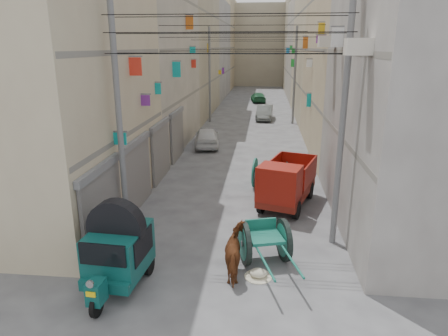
# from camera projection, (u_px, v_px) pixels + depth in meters

# --- Properties ---
(building_row_left) EXTENTS (8.00, 62.00, 14.00)m
(building_row_left) POSITION_uv_depth(u_px,v_px,m) (174.00, 46.00, 39.64)
(building_row_left) COLOR #B7AB8A
(building_row_left) RESTS_ON ground
(building_row_right) EXTENTS (8.00, 62.00, 14.00)m
(building_row_right) POSITION_uv_depth(u_px,v_px,m) (338.00, 46.00, 38.09)
(building_row_right) COLOR #A19C96
(building_row_right) RESTS_ON ground
(end_cap_building) EXTENTS (22.00, 10.00, 13.00)m
(end_cap_building) POSITION_uv_depth(u_px,v_px,m) (260.00, 46.00, 69.17)
(end_cap_building) COLOR tan
(end_cap_building) RESTS_ON ground
(shutters_left) EXTENTS (0.18, 14.40, 2.88)m
(shutters_left) POSITION_uv_depth(u_px,v_px,m) (151.00, 159.00, 18.10)
(shutters_left) COLOR #515156
(shutters_left) RESTS_ON ground
(signboards) EXTENTS (8.22, 40.52, 5.67)m
(signboards) POSITION_uv_depth(u_px,v_px,m) (248.00, 91.00, 27.89)
(signboards) COLOR green
(signboards) RESTS_ON ground
(ac_units) EXTENTS (0.70, 6.55, 3.35)m
(ac_units) POSITION_uv_depth(u_px,v_px,m) (344.00, 14.00, 13.05)
(ac_units) COLOR beige
(ac_units) RESTS_ON ground
(utility_poles) EXTENTS (7.40, 22.20, 8.00)m
(utility_poles) POSITION_uv_depth(u_px,v_px,m) (245.00, 89.00, 23.29)
(utility_poles) COLOR slate
(utility_poles) RESTS_ON ground
(overhead_cables) EXTENTS (7.40, 22.52, 1.12)m
(overhead_cables) POSITION_uv_depth(u_px,v_px,m) (243.00, 39.00, 20.01)
(overhead_cables) COLOR black
(overhead_cables) RESTS_ON ground
(auto_rickshaw) EXTENTS (1.70, 2.78, 1.93)m
(auto_rickshaw) POSITION_uv_depth(u_px,v_px,m) (118.00, 248.00, 10.89)
(auto_rickshaw) COLOR black
(auto_rickshaw) RESTS_ON ground
(tonga_cart) EXTENTS (1.90, 3.15, 1.34)m
(tonga_cart) POSITION_uv_depth(u_px,v_px,m) (265.00, 241.00, 12.23)
(tonga_cart) COLOR black
(tonga_cart) RESTS_ON ground
(mini_truck) EXTENTS (2.67, 3.97, 2.05)m
(mini_truck) POSITION_uv_depth(u_px,v_px,m) (285.00, 186.00, 16.16)
(mini_truck) COLOR black
(mini_truck) RESTS_ON ground
(second_cart) EXTENTS (1.77, 1.62, 1.39)m
(second_cart) POSITION_uv_depth(u_px,v_px,m) (271.00, 173.00, 18.65)
(second_cart) COLOR #145B4B
(second_cart) RESTS_ON ground
(feed_sack) EXTENTS (0.50, 0.40, 0.25)m
(feed_sack) POSITION_uv_depth(u_px,v_px,m) (258.00, 273.00, 11.55)
(feed_sack) COLOR beige
(feed_sack) RESTS_ON ground
(horse) EXTENTS (0.95, 1.76, 1.42)m
(horse) POSITION_uv_depth(u_px,v_px,m) (238.00, 253.00, 11.47)
(horse) COLOR brown
(horse) RESTS_ON ground
(distant_car_white) EXTENTS (2.02, 3.96, 1.29)m
(distant_car_white) POSITION_uv_depth(u_px,v_px,m) (207.00, 137.00, 26.43)
(distant_car_white) COLOR silver
(distant_car_white) RESTS_ON ground
(distant_car_grey) EXTENTS (1.58, 4.00, 1.29)m
(distant_car_grey) POSITION_uv_depth(u_px,v_px,m) (265.00, 112.00, 36.26)
(distant_car_grey) COLOR #545957
(distant_car_grey) RESTS_ON ground
(distant_car_green) EXTENTS (2.00, 4.05, 1.13)m
(distant_car_green) POSITION_uv_depth(u_px,v_px,m) (258.00, 97.00, 47.64)
(distant_car_green) COLOR #205F38
(distant_car_green) RESTS_ON ground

